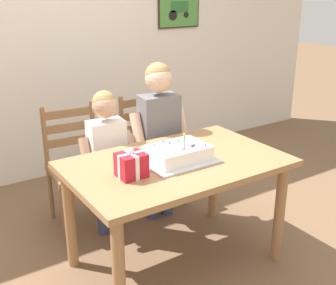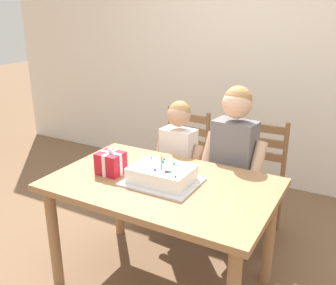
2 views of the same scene
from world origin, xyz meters
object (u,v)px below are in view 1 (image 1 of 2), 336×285
at_px(birthday_cake, 178,154).
at_px(gift_box_red_large, 131,165).
at_px(chair_left, 77,167).
at_px(child_older, 159,127).
at_px(dining_table, 176,176).
at_px(chair_right, 151,150).
at_px(child_younger, 107,150).

bearing_deg(birthday_cake, gift_box_red_large, -173.76).
relative_size(chair_left, child_older, 0.74).
bearing_deg(chair_left, dining_table, -69.12).
bearing_deg(chair_left, birthday_cake, -69.00).
bearing_deg(child_older, dining_table, -112.43).
height_order(dining_table, chair_left, chair_left).
height_order(chair_left, chair_right, same).
bearing_deg(dining_table, child_older, 67.57).
relative_size(birthday_cake, gift_box_red_large, 2.52).
bearing_deg(child_older, gift_box_red_large, -132.61).
relative_size(birthday_cake, chair_right, 0.48).
bearing_deg(dining_table, birthday_cake, -59.76).
xyz_separation_m(dining_table, child_older, (0.24, 0.59, 0.12)).
xyz_separation_m(birthday_cake, child_younger, (-0.20, 0.60, -0.12)).
height_order(gift_box_red_large, child_older, child_older).
xyz_separation_m(dining_table, chair_left, (-0.33, 0.86, -0.17)).
relative_size(dining_table, chair_left, 1.47).
relative_size(chair_right, child_older, 0.74).
bearing_deg(chair_right, child_younger, -153.07).
height_order(birthday_cake, chair_right, birthday_cake).
distance_m(gift_box_red_large, chair_left, 0.97).
height_order(child_older, child_younger, child_older).
xyz_separation_m(dining_table, birthday_cake, (0.01, -0.01, 0.15)).
bearing_deg(child_younger, birthday_cake, -71.46).
height_order(dining_table, child_younger, child_younger).
bearing_deg(gift_box_red_large, chair_right, 53.40).
xyz_separation_m(birthday_cake, chair_right, (0.32, 0.87, -0.32)).
bearing_deg(dining_table, gift_box_red_large, -171.97).
bearing_deg(chair_left, chair_right, 0.01).
distance_m(dining_table, child_younger, 0.62).
relative_size(dining_table, gift_box_red_large, 7.73).
distance_m(birthday_cake, chair_right, 0.98).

